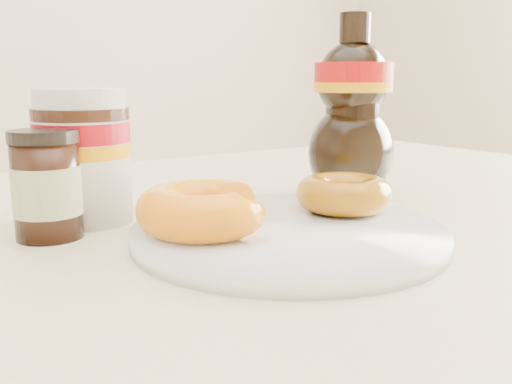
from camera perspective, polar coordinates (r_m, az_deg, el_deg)
dining_table at (r=0.57m, az=-3.06°, el=-11.61°), size 1.40×0.90×0.75m
plate at (r=0.50m, az=3.26°, el=-4.10°), size 0.27×0.27×0.01m
donut_bitten at (r=0.47m, az=-5.38°, el=-1.74°), size 0.12×0.12×0.04m
donut_whole at (r=0.55m, az=8.78°, el=-0.14°), size 0.11×0.11×0.03m
nutella_jar at (r=0.58m, az=-16.94°, el=3.95°), size 0.09×0.09×0.13m
syrup_bottle at (r=0.69m, az=9.62°, el=8.47°), size 0.12×0.11×0.21m
dark_jar at (r=0.53m, az=-20.18°, el=0.58°), size 0.06×0.06×0.10m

